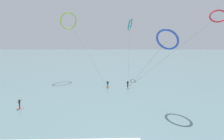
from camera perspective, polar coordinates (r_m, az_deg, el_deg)
The scene contains 8 objects.
sea_water at distance 118.17m, azimuth 0.30°, elevation 3.68°, with size 400.00×200.00×0.08m, color slate.
surfer_ivory at distance 45.74m, azimuth 4.83°, elevation -4.45°, with size 1.40×0.71×1.70m.
surfer_coral at distance 35.80m, azimuth -26.48°, elevation -9.36°, with size 1.40×0.64×1.70m.
surfer_amber at distance 45.64m, azimuth -1.34°, elevation -4.45°, with size 1.40×0.73×1.70m.
kite_lime at distance 60.53m, azimuth -13.19°, elevation 14.43°, with size 15.04×16.50×19.95m.
kite_cobalt at distance 34.18m, azimuth 16.55°, elevation 8.92°, with size 8.26×13.70×13.57m.
kite_teal at distance 61.93m, azimuth 5.55°, elevation 13.77°, with size 3.06×19.36×18.53m.
kite_crimson at distance 47.25m, azimuth 29.67°, elevation 14.15°, with size 20.93×4.70×18.19m.
Camera 1 is at (0.24, -9.67, 11.70)m, focal length 29.84 mm.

